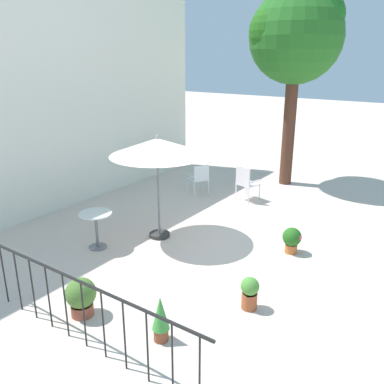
% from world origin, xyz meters
% --- Properties ---
extents(ground_plane, '(60.00, 60.00, 0.00)m').
position_xyz_m(ground_plane, '(0.00, 0.00, 0.00)').
color(ground_plane, beige).
extents(villa_facade, '(10.10, 0.30, 5.41)m').
position_xyz_m(villa_facade, '(0.00, 4.34, 2.70)').
color(villa_facade, white).
rests_on(villa_facade, ground).
extents(terrace_railing, '(0.03, 4.82, 1.01)m').
position_xyz_m(terrace_railing, '(-3.62, -0.00, 0.68)').
color(terrace_railing, black).
rests_on(terrace_railing, ground).
extents(shade_tree, '(2.73, 2.60, 5.55)m').
position_xyz_m(shade_tree, '(5.01, 0.38, 4.23)').
color(shade_tree, '#543021').
rests_on(shade_tree, ground).
extents(patio_umbrella_0, '(1.97, 1.97, 2.23)m').
position_xyz_m(patio_umbrella_0, '(-0.29, 1.06, 1.97)').
color(patio_umbrella_0, '#2D2D2D').
rests_on(patio_umbrella_0, ground).
extents(cafe_table_0, '(0.66, 0.66, 0.77)m').
position_xyz_m(cafe_table_0, '(-1.44, 1.76, 0.53)').
color(cafe_table_0, white).
rests_on(cafe_table_0, ground).
extents(patio_chair_0, '(0.65, 0.63, 0.86)m').
position_xyz_m(patio_chair_0, '(2.61, 1.96, 0.50)').
color(patio_chair_0, silver).
rests_on(patio_chair_0, ground).
extents(patio_chair_1, '(0.58, 0.60, 0.96)m').
position_xyz_m(patio_chair_1, '(2.86, 0.62, 0.54)').
color(patio_chair_1, white).
rests_on(patio_chair_1, ground).
extents(potted_plant_0, '(0.47, 0.47, 0.62)m').
position_xyz_m(potted_plant_0, '(-3.17, 0.23, 0.33)').
color(potted_plant_0, brown).
rests_on(potted_plant_0, ground).
extents(potted_plant_1, '(0.38, 0.39, 0.53)m').
position_xyz_m(potted_plant_1, '(0.62, -1.60, 0.30)').
color(potted_plant_1, '#C16531').
rests_on(potted_plant_1, ground).
extents(potted_plant_2, '(0.29, 0.29, 0.53)m').
position_xyz_m(potted_plant_2, '(-1.56, -1.78, 0.29)').
color(potted_plant_2, '#AB532F').
rests_on(potted_plant_2, ground).
extents(potted_plant_3, '(0.25, 0.25, 0.69)m').
position_xyz_m(potted_plant_3, '(-2.94, -1.13, 0.36)').
color(potted_plant_3, brown).
rests_on(potted_plant_3, ground).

